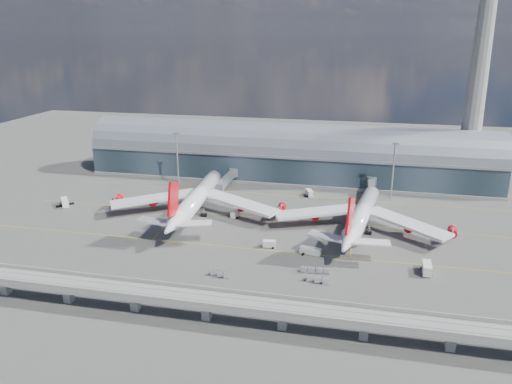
% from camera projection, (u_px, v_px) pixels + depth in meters
% --- Properties ---
extents(ground, '(500.00, 500.00, 0.00)m').
position_uv_depth(ground, '(254.00, 237.00, 181.04)').
color(ground, '#474744').
rests_on(ground, ground).
extents(taxi_lines, '(200.00, 80.12, 0.01)m').
position_uv_depth(taxi_lines, '(266.00, 216.00, 201.54)').
color(taxi_lines, gold).
rests_on(taxi_lines, ground).
extents(terminal, '(200.00, 30.00, 28.00)m').
position_uv_depth(terminal, '(288.00, 156.00, 249.85)').
color(terminal, '#202E36').
rests_on(terminal, ground).
extents(control_tower, '(19.00, 19.00, 103.00)m').
position_uv_depth(control_tower, '(478.00, 76.00, 224.36)').
color(control_tower, gray).
rests_on(control_tower, ground).
extents(guideway, '(220.00, 8.50, 7.20)m').
position_uv_depth(guideway, '(206.00, 301.00, 128.37)').
color(guideway, gray).
rests_on(guideway, ground).
extents(floodlight_mast_left, '(3.00, 0.70, 25.70)m').
position_uv_depth(floodlight_mast_left, '(177.00, 157.00, 238.17)').
color(floodlight_mast_left, gray).
rests_on(floodlight_mast_left, ground).
extents(floodlight_mast_right, '(3.00, 0.70, 25.70)m').
position_uv_depth(floodlight_mast_right, '(393.00, 170.00, 217.45)').
color(floodlight_mast_right, gray).
rests_on(floodlight_mast_right, ground).
extents(airliner_left, '(72.91, 76.61, 23.34)m').
position_uv_depth(airliner_left, '(196.00, 199.00, 201.42)').
color(airliner_left, white).
rests_on(airliner_left, ground).
extents(airliner_right, '(67.61, 70.71, 22.45)m').
position_uv_depth(airliner_right, '(361.00, 216.00, 185.10)').
color(airliner_right, white).
rests_on(airliner_right, ground).
extents(jet_bridge_left, '(4.40, 28.00, 7.25)m').
position_uv_depth(jet_bridge_left, '(228.00, 179.00, 233.81)').
color(jet_bridge_left, gray).
rests_on(jet_bridge_left, ground).
extents(jet_bridge_right, '(4.40, 32.00, 7.25)m').
position_uv_depth(jet_bridge_right, '(372.00, 189.00, 218.33)').
color(jet_bridge_right, gray).
rests_on(jet_bridge_right, ground).
extents(service_truck_0, '(6.69, 7.52, 3.15)m').
position_uv_depth(service_truck_0, '(65.00, 202.00, 212.56)').
color(service_truck_0, silver).
rests_on(service_truck_0, ground).
extents(service_truck_1, '(4.55, 2.55, 2.53)m').
position_uv_depth(service_truck_1, '(269.00, 244.00, 172.16)').
color(service_truck_1, silver).
rests_on(service_truck_1, ground).
extents(service_truck_2, '(7.25, 3.41, 2.53)m').
position_uv_depth(service_truck_2, '(310.00, 251.00, 166.64)').
color(service_truck_2, silver).
rests_on(service_truck_2, ground).
extents(service_truck_3, '(2.97, 6.87, 3.29)m').
position_uv_depth(service_truck_3, '(427.00, 268.00, 153.74)').
color(service_truck_3, silver).
rests_on(service_truck_3, ground).
extents(service_truck_4, '(2.90, 4.79, 2.60)m').
position_uv_depth(service_truck_4, '(235.00, 214.00, 199.63)').
color(service_truck_4, silver).
rests_on(service_truck_4, ground).
extents(service_truck_5, '(4.46, 6.37, 2.88)m').
position_uv_depth(service_truck_5, '(309.00, 193.00, 225.16)').
color(service_truck_5, silver).
rests_on(service_truck_5, ground).
extents(cargo_train_0, '(6.85, 2.99, 1.50)m').
position_uv_depth(cargo_train_0, '(220.00, 274.00, 152.01)').
color(cargo_train_0, gray).
rests_on(cargo_train_0, ground).
extents(cargo_train_1, '(9.46, 2.23, 1.56)m').
position_uv_depth(cargo_train_1, '(315.00, 270.00, 154.38)').
color(cargo_train_1, gray).
rests_on(cargo_train_1, ground).
extents(cargo_train_2, '(7.52, 3.04, 1.65)m').
position_uv_depth(cargo_train_2, '(318.00, 280.00, 148.45)').
color(cargo_train_2, gray).
rests_on(cargo_train_2, ground).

